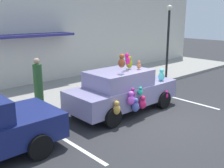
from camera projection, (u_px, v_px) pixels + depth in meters
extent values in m
plane|color=#2D2D30|center=(163.00, 121.00, 8.89)|extent=(60.00, 60.00, 0.00)
cube|color=gray|center=(77.00, 89.00, 12.44)|extent=(24.00, 4.00, 0.15)
cube|color=beige|center=(50.00, 20.00, 13.19)|extent=(24.00, 0.30, 6.40)
cube|color=navy|center=(35.00, 35.00, 12.24)|extent=(3.60, 1.10, 0.12)
cube|color=silver|center=(179.00, 99.00, 11.21)|extent=(0.12, 3.60, 0.01)
cube|color=silver|center=(65.00, 140.00, 7.51)|extent=(0.12, 3.60, 0.01)
cube|color=#8C84B0|center=(123.00, 94.00, 9.69)|extent=(4.25, 1.72, 0.68)
cube|color=#8C84B0|center=(119.00, 78.00, 9.39)|extent=(2.21, 1.51, 0.56)
cylinder|color=black|center=(131.00, 91.00, 11.25)|extent=(0.64, 0.22, 0.64)
cylinder|color=black|center=(163.00, 100.00, 10.02)|extent=(0.64, 0.22, 0.64)
cylinder|color=black|center=(80.00, 104.00, 9.52)|extent=(0.64, 0.22, 0.64)
cylinder|color=black|center=(112.00, 118.00, 8.30)|extent=(0.64, 0.22, 0.64)
ellipsoid|color=#EB1974|center=(127.00, 61.00, 9.31)|extent=(0.24, 0.19, 0.28)
sphere|color=#EB1974|center=(127.00, 55.00, 9.26)|extent=(0.15, 0.15, 0.15)
ellipsoid|color=#40C0A7|center=(150.00, 80.00, 9.71)|extent=(0.23, 0.19, 0.27)
sphere|color=#40C0A7|center=(150.00, 75.00, 9.67)|extent=(0.14, 0.14, 0.14)
ellipsoid|color=#B9704C|center=(117.00, 88.00, 8.80)|extent=(0.16, 0.13, 0.19)
sphere|color=#B9704C|center=(117.00, 84.00, 8.77)|extent=(0.10, 0.10, 0.10)
ellipsoid|color=#DC197A|center=(166.00, 95.00, 9.97)|extent=(0.17, 0.14, 0.20)
sphere|color=#DC197A|center=(166.00, 92.00, 9.94)|extent=(0.11, 0.11, 0.11)
ellipsoid|color=#506ACB|center=(143.00, 72.00, 11.25)|extent=(0.17, 0.14, 0.20)
sphere|color=#506ACB|center=(143.00, 69.00, 11.22)|extent=(0.11, 0.11, 0.11)
ellipsoid|color=#BD6C44|center=(139.00, 66.00, 9.49)|extent=(0.17, 0.14, 0.21)
sphere|color=#BD6C44|center=(139.00, 62.00, 9.46)|extent=(0.11, 0.11, 0.11)
ellipsoid|color=gold|center=(117.00, 110.00, 8.21)|extent=(0.26, 0.21, 0.31)
sphere|color=gold|center=(117.00, 103.00, 8.15)|extent=(0.17, 0.17, 0.17)
ellipsoid|color=#972A7C|center=(133.00, 94.00, 8.63)|extent=(0.19, 0.16, 0.22)
sphere|color=#972A7C|center=(133.00, 90.00, 8.59)|extent=(0.12, 0.12, 0.12)
ellipsoid|color=teal|center=(114.00, 91.00, 8.49)|extent=(0.16, 0.13, 0.19)
sphere|color=teal|center=(114.00, 87.00, 8.46)|extent=(0.10, 0.10, 0.10)
ellipsoid|color=brown|center=(122.00, 63.00, 8.74)|extent=(0.27, 0.22, 0.32)
sphere|color=brown|center=(122.00, 56.00, 8.68)|extent=(0.17, 0.17, 0.17)
ellipsoid|color=#27C49B|center=(140.00, 92.00, 8.89)|extent=(0.18, 0.14, 0.21)
sphere|color=#27C49B|center=(141.00, 88.00, 8.85)|extent=(0.11, 0.11, 0.11)
ellipsoid|color=#E15EEF|center=(131.00, 100.00, 8.58)|extent=(0.27, 0.22, 0.32)
sphere|color=#E15EEF|center=(131.00, 94.00, 8.52)|extent=(0.17, 0.17, 0.17)
ellipsoid|color=#5BDDD4|center=(161.00, 77.00, 10.17)|extent=(0.28, 0.23, 0.33)
sphere|color=#5BDDD4|center=(162.00, 71.00, 10.11)|extent=(0.18, 0.18, 0.18)
ellipsoid|color=#5266BF|center=(135.00, 107.00, 8.79)|extent=(0.28, 0.23, 0.33)
sphere|color=#5266BF|center=(136.00, 100.00, 8.73)|extent=(0.18, 0.18, 0.18)
ellipsoid|color=olive|center=(129.00, 64.00, 9.57)|extent=(0.26, 0.21, 0.30)
sphere|color=olive|center=(129.00, 58.00, 9.52)|extent=(0.16, 0.16, 0.16)
ellipsoid|color=#E32360|center=(143.00, 104.00, 9.02)|extent=(0.28, 0.23, 0.33)
sphere|color=#E32360|center=(143.00, 98.00, 8.97)|extent=(0.18, 0.18, 0.18)
ellipsoid|color=#23D6D1|center=(124.00, 63.00, 9.11)|extent=(0.16, 0.13, 0.19)
sphere|color=#23D6D1|center=(124.00, 59.00, 9.08)|extent=(0.10, 0.10, 0.10)
ellipsoid|color=#E33BE1|center=(94.00, 83.00, 9.39)|extent=(0.22, 0.18, 0.25)
sphere|color=#E33BE1|center=(94.00, 78.00, 9.35)|extent=(0.14, 0.14, 0.14)
cylinder|color=black|center=(10.00, 125.00, 7.75)|extent=(0.64, 0.22, 0.64)
cylinder|color=black|center=(40.00, 147.00, 6.45)|extent=(0.64, 0.22, 0.64)
ellipsoid|color=brown|center=(138.00, 78.00, 13.34)|extent=(0.34, 0.28, 0.42)
sphere|color=brown|center=(138.00, 72.00, 13.26)|extent=(0.24, 0.24, 0.24)
sphere|color=brown|center=(137.00, 71.00, 13.19)|extent=(0.10, 0.10, 0.10)
sphere|color=brown|center=(139.00, 71.00, 13.30)|extent=(0.10, 0.10, 0.10)
cylinder|color=black|center=(168.00, 45.00, 14.14)|extent=(0.12, 0.12, 3.53)
sphere|color=#EAEACC|center=(170.00, 8.00, 13.66)|extent=(0.28, 0.28, 0.28)
cylinder|color=#2F5C2D|center=(38.00, 86.00, 9.46)|extent=(0.32, 0.32, 1.63)
sphere|color=tan|center=(37.00, 61.00, 9.23)|extent=(0.21, 0.21, 0.21)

